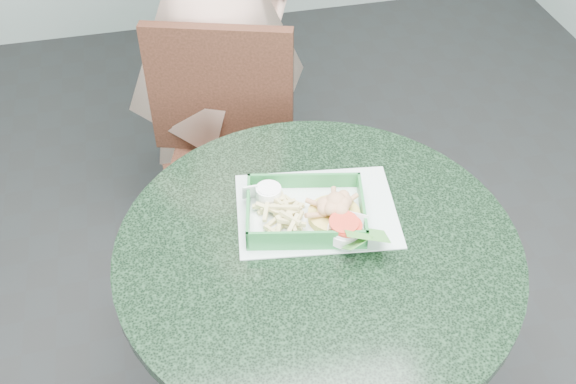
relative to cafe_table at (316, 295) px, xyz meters
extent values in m
cylinder|color=#303031|center=(0.00, 0.00, -0.20)|extent=(0.10, 0.10, 0.70)
cylinder|color=#2E503D|center=(0.00, 0.00, 0.15)|extent=(0.95, 0.95, 0.03)
cube|color=#4C311D|center=(-0.11, 0.56, -0.13)|extent=(0.47, 0.47, 0.04)
cube|color=#4C311D|center=(-0.11, 0.77, 0.12)|extent=(0.47, 0.04, 0.46)
cube|color=#4C311D|center=(-0.31, 0.36, -0.37)|extent=(0.04, 0.04, 0.43)
cube|color=#4C311D|center=(0.08, 0.36, -0.37)|extent=(0.04, 0.04, 0.43)
cube|color=#4C311D|center=(-0.31, 0.76, -0.37)|extent=(0.04, 0.04, 0.43)
cube|color=#4C311D|center=(0.08, 0.76, -0.37)|extent=(0.04, 0.04, 0.43)
cube|color=silver|center=(0.02, 0.11, 0.17)|extent=(0.42, 0.34, 0.00)
cube|color=#247836|center=(-0.01, 0.09, 0.18)|extent=(0.28, 0.20, 0.01)
cube|color=silver|center=(-0.01, 0.09, 0.18)|extent=(0.27, 0.19, 0.00)
cube|color=#247836|center=(-0.01, 0.19, 0.21)|extent=(0.28, 0.01, 0.05)
cube|color=#247836|center=(-0.01, -0.01, 0.21)|extent=(0.28, 0.01, 0.05)
cube|color=#247836|center=(0.13, 0.09, 0.21)|extent=(0.01, 0.20, 0.05)
cube|color=#247836|center=(-0.15, 0.09, 0.21)|extent=(0.01, 0.20, 0.05)
cylinder|color=gold|center=(0.06, 0.07, 0.20)|extent=(0.13, 0.13, 0.02)
cylinder|color=white|center=(-0.10, 0.13, 0.22)|extent=(0.06, 0.06, 0.03)
cylinder|color=white|center=(-0.10, 0.13, 0.24)|extent=(0.05, 0.05, 0.00)
cylinder|color=white|center=(0.08, 0.01, 0.20)|extent=(0.08, 0.08, 0.03)
torus|color=silver|center=(0.08, 0.01, 0.22)|extent=(0.08, 0.08, 0.01)
cylinder|color=red|center=(0.08, 0.01, 0.23)|extent=(0.07, 0.07, 0.01)
camera|label=1|loc=(-0.31, -1.02, 1.35)|focal=42.00mm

